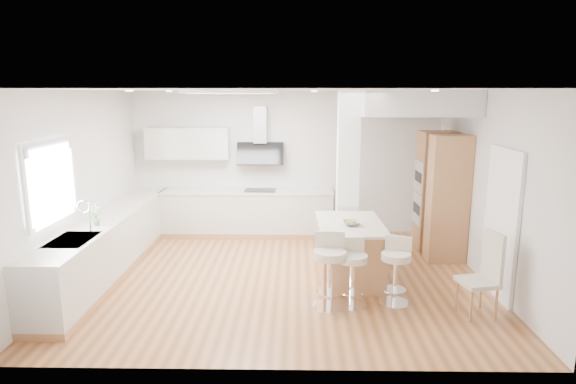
{
  "coord_description": "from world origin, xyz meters",
  "views": [
    {
      "loc": [
        0.2,
        -6.91,
        2.77
      ],
      "look_at": [
        0.07,
        0.4,
        1.24
      ],
      "focal_mm": 30.0,
      "sensor_mm": 36.0,
      "label": 1
    }
  ],
  "objects_px": {
    "bar_stool_a": "(330,267)",
    "bar_stool_c": "(396,267)",
    "dining_chair": "(485,271)",
    "bar_stool_b": "(352,269)",
    "peninsula": "(349,250)"
  },
  "relations": [
    {
      "from": "bar_stool_a",
      "to": "bar_stool_c",
      "type": "distance_m",
      "value": 0.89
    },
    {
      "from": "dining_chair",
      "to": "bar_stool_b",
      "type": "bearing_deg",
      "value": 160.21
    },
    {
      "from": "bar_stool_b",
      "to": "bar_stool_c",
      "type": "bearing_deg",
      "value": 4.23
    },
    {
      "from": "bar_stool_b",
      "to": "bar_stool_c",
      "type": "height_order",
      "value": "bar_stool_b"
    },
    {
      "from": "bar_stool_a",
      "to": "bar_stool_c",
      "type": "height_order",
      "value": "bar_stool_a"
    },
    {
      "from": "bar_stool_b",
      "to": "bar_stool_a",
      "type": "bearing_deg",
      "value": -172.7
    },
    {
      "from": "peninsula",
      "to": "bar_stool_a",
      "type": "xyz_separation_m",
      "value": [
        -0.36,
        -1.0,
        0.11
      ]
    },
    {
      "from": "bar_stool_a",
      "to": "dining_chair",
      "type": "relative_size",
      "value": 0.91
    },
    {
      "from": "bar_stool_a",
      "to": "dining_chair",
      "type": "bearing_deg",
      "value": -2.64
    },
    {
      "from": "peninsula",
      "to": "bar_stool_c",
      "type": "distance_m",
      "value": 1.02
    },
    {
      "from": "bar_stool_a",
      "to": "bar_stool_b",
      "type": "relative_size",
      "value": 1.1
    },
    {
      "from": "peninsula",
      "to": "dining_chair",
      "type": "height_order",
      "value": "dining_chair"
    },
    {
      "from": "peninsula",
      "to": "bar_stool_b",
      "type": "distance_m",
      "value": 0.95
    },
    {
      "from": "bar_stool_c",
      "to": "dining_chair",
      "type": "distance_m",
      "value": 1.1
    },
    {
      "from": "peninsula",
      "to": "dining_chair",
      "type": "distance_m",
      "value": 1.97
    }
  ]
}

